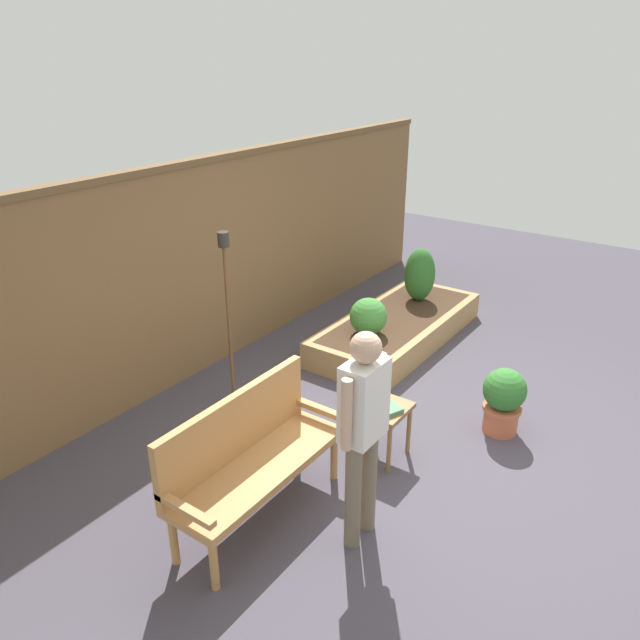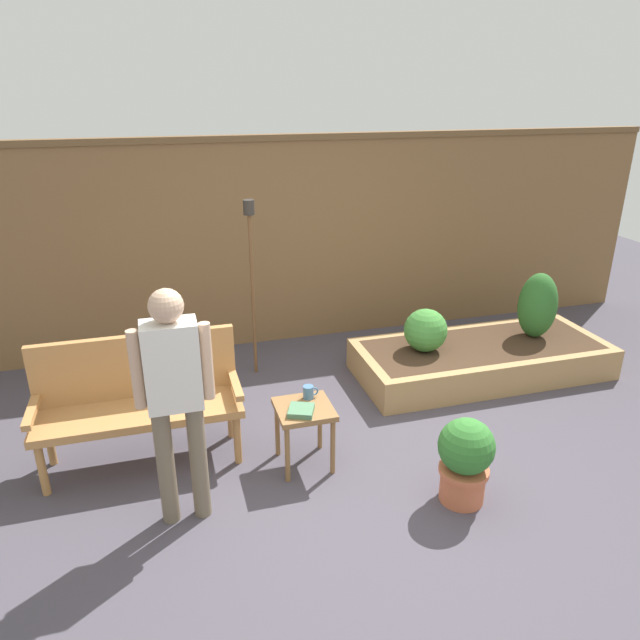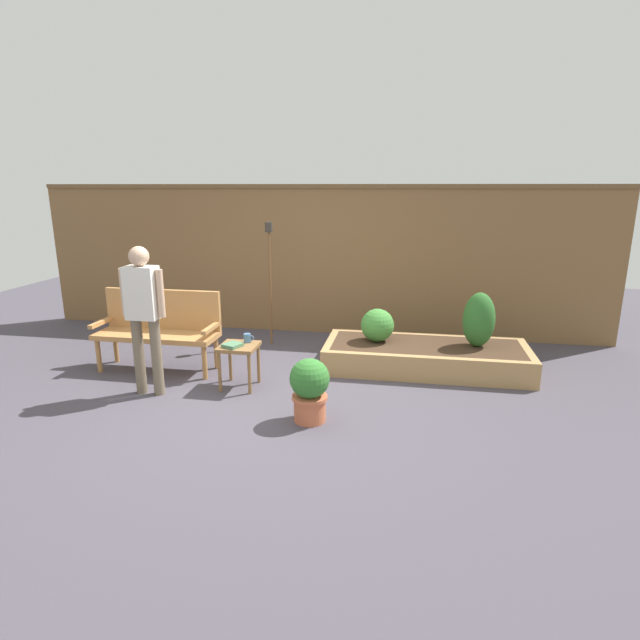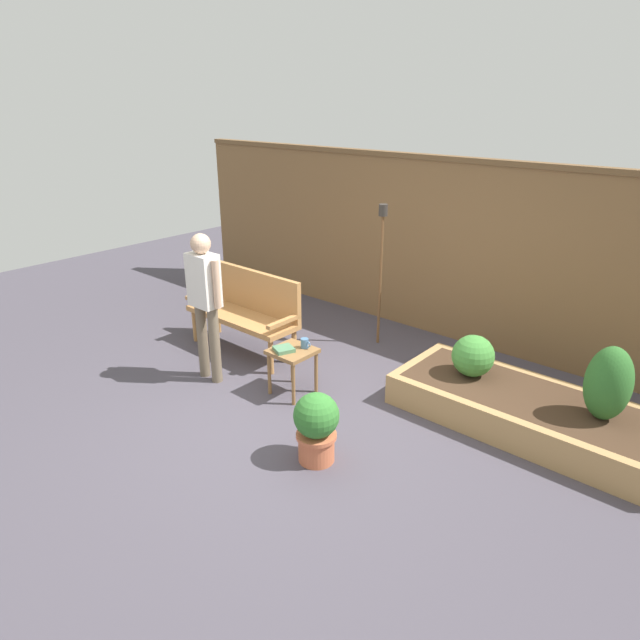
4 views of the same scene
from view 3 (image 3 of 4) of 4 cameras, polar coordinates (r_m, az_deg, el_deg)
name	(u,v)px [view 3 (image 3 of 4)]	position (r m, az deg, el deg)	size (l,w,h in m)	color
ground_plane	(269,399)	(5.35, -5.74, -8.81)	(14.00, 14.00, 0.00)	#47424C
fence_back	(315,259)	(7.51, -0.55, 6.79)	(8.40, 0.14, 2.16)	brown
garden_bench	(160,324)	(6.35, -17.51, -0.43)	(1.44, 0.48, 0.94)	#B77F47
side_table	(239,352)	(5.57, -9.06, -3.59)	(0.40, 0.40, 0.48)	olive
cup_on_table	(247,338)	(5.62, -8.11, -2.00)	(0.12, 0.08, 0.10)	teal
book_on_table	(232,345)	(5.49, -9.76, -2.79)	(0.17, 0.18, 0.04)	#4C7A56
potted_boxwood	(310,388)	(4.75, -1.17, -7.57)	(0.37, 0.37, 0.61)	#C66642
raised_planter_bed	(426,357)	(6.26, 11.72, -4.02)	(2.40, 1.00, 0.30)	#AD8451
shrub_near_bench	(377,325)	(6.21, 6.44, -0.58)	(0.40, 0.40, 0.40)	brown
shrub_far_corner	(479,320)	(6.22, 17.34, 0.02)	(0.37, 0.37, 0.65)	brown
tiki_torch	(270,262)	(6.89, -5.66, 6.49)	(0.10, 0.10, 1.68)	brown
person_by_bench	(143,308)	(5.49, -19.14, 1.29)	(0.47, 0.20, 1.56)	#70604C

